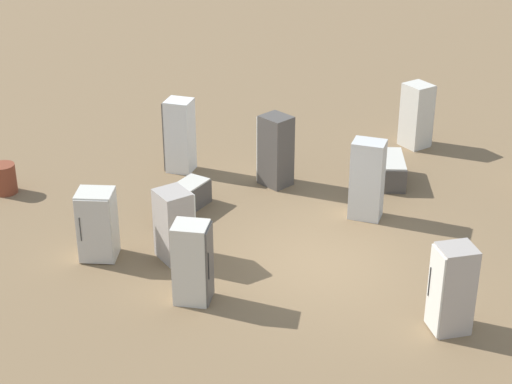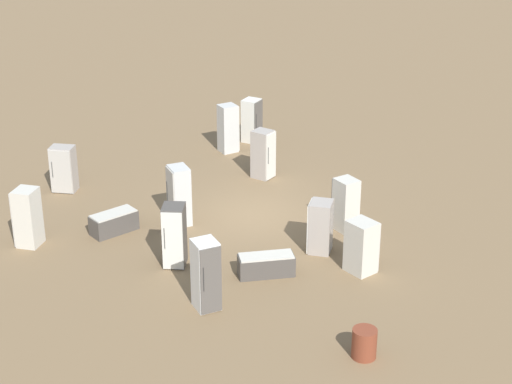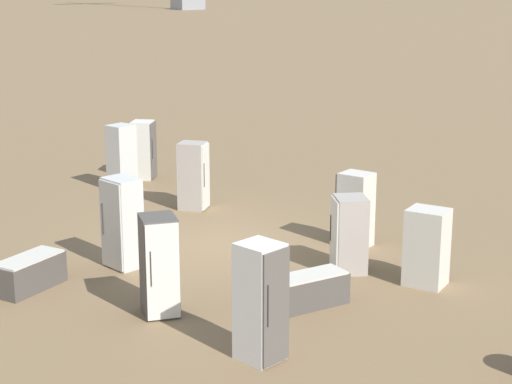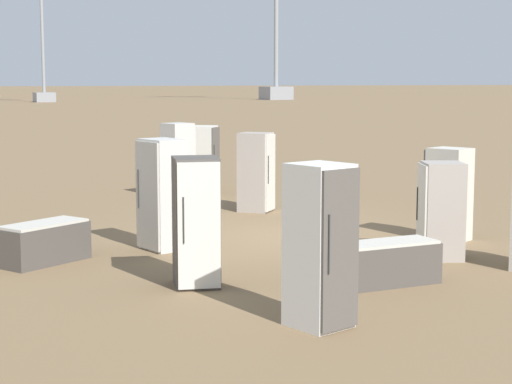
{
  "view_description": "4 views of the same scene",
  "coord_description": "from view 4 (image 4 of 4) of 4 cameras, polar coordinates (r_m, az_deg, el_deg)",
  "views": [
    {
      "loc": [
        14.2,
        6.85,
        9.45
      ],
      "look_at": [
        0.38,
        -1.4,
        1.52
      ],
      "focal_mm": 60.0,
      "sensor_mm": 36.0,
      "label": 1
    },
    {
      "loc": [
        -5.0,
        -24.69,
        11.8
      ],
      "look_at": [
        -0.07,
        -0.37,
        0.99
      ],
      "focal_mm": 60.0,
      "sensor_mm": 36.0,
      "label": 2
    },
    {
      "loc": [
        -9.18,
        -16.05,
        6.07
      ],
      "look_at": [
        1.16,
        0.48,
        1.0
      ],
      "focal_mm": 60.0,
      "sensor_mm": 36.0,
      "label": 3
    },
    {
      "loc": [
        -7.42,
        -13.93,
        2.9
      ],
      "look_at": [
        -0.64,
        -0.02,
        0.89
      ],
      "focal_mm": 60.0,
      "sensor_mm": 36.0,
      "label": 4
    }
  ],
  "objects": [
    {
      "name": "discarded_fridge_1",
      "position": [
        21.38,
        -5.21,
        2.1
      ],
      "size": [
        0.82,
        0.77,
        1.87
      ],
      "rotation": [
        0.0,
        0.0,
        5.04
      ],
      "color": "silver",
      "rests_on": "ground_plane"
    },
    {
      "name": "discarded_fridge_12",
      "position": [
        19.08,
        0.01,
        1.33
      ],
      "size": [
        0.92,
        0.92,
        1.76
      ],
      "rotation": [
        0.0,
        0.0,
        3.91
      ],
      "color": "#A89E93",
      "rests_on": "ground_plane"
    },
    {
      "name": "discarded_fridge_5",
      "position": [
        14.32,
        12.23,
        -1.23
      ],
      "size": [
        0.9,
        0.92,
        1.59
      ],
      "rotation": [
        0.0,
        0.0,
        1.12
      ],
      "color": "#A89E93",
      "rests_on": "ground_plane"
    },
    {
      "name": "discarded_fridge_2",
      "position": [
        14.81,
        -6.31,
        -0.17
      ],
      "size": [
        0.74,
        0.84,
        1.92
      ],
      "rotation": [
        0.0,
        0.0,
        1.79
      ],
      "color": "silver",
      "rests_on": "ground_plane"
    },
    {
      "name": "discarded_fridge_8",
      "position": [
        16.01,
        12.69,
        -0.15
      ],
      "size": [
        0.8,
        0.88,
        1.7
      ],
      "rotation": [
        0.0,
        0.0,
        0.37
      ],
      "color": "beige",
      "rests_on": "ground_plane"
    },
    {
      "name": "discarded_fridge_7",
      "position": [
        22.65,
        -3.43,
        2.24
      ],
      "size": [
        0.9,
        0.91,
        1.73
      ],
      "rotation": [
        0.0,
        0.0,
        4.02
      ],
      "color": "silver",
      "rests_on": "ground_plane"
    },
    {
      "name": "power_pylon_0",
      "position": [
        136.06,
        1.35,
        10.67
      ],
      "size": [
        11.99,
        4.11,
        34.25
      ],
      "color": "gray",
      "rests_on": "ground_plane"
    },
    {
      "name": "discarded_fridge_6",
      "position": [
        14.13,
        -13.95,
        -3.31
      ],
      "size": [
        1.58,
        1.25,
        0.66
      ],
      "rotation": [
        0.0,
        0.0,
        5.21
      ],
      "color": "#4C4742",
      "rests_on": "ground_plane"
    },
    {
      "name": "discarded_fridge_4",
      "position": [
        12.42,
        8.59,
        -4.72
      ],
      "size": [
        1.59,
        0.62,
        0.63
      ],
      "rotation": [
        0.0,
        0.0,
        4.69
      ],
      "color": "#4C4742",
      "rests_on": "ground_plane"
    },
    {
      "name": "discarded_fridge_11",
      "position": [
        10.11,
        4.3,
        -3.61
      ],
      "size": [
        0.75,
        0.82,
        1.95
      ],
      "rotation": [
        0.0,
        0.0,
        3.39
      ],
      "color": "white",
      "rests_on": "ground_plane"
    },
    {
      "name": "power_pylon_1",
      "position": [
        123.64,
        -14.02,
        9.06
      ],
      "size": [
        7.81,
        2.68,
        22.31
      ],
      "color": "gray",
      "rests_on": "ground_plane"
    },
    {
      "name": "ground_plane",
      "position": [
        16.05,
        2.02,
        -3.01
      ],
      "size": [
        1000.0,
        1000.0,
        0.0
      ],
      "primitive_type": "plane",
      "color": "brown"
    },
    {
      "name": "discarded_fridge_9",
      "position": [
        12.15,
        -4.01,
        -2.0
      ],
      "size": [
        0.79,
        0.89,
        1.84
      ],
      "rotation": [
        0.0,
        0.0,
        2.87
      ],
      "color": "#4C4742",
      "rests_on": "ground_plane"
    }
  ]
}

